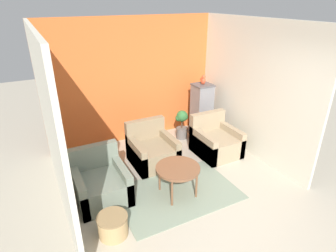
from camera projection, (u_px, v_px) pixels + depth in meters
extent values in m
plane|color=#B2A893|center=(219.00, 227.00, 4.08)|extent=(20.00, 20.00, 0.00)
cube|color=orange|center=(133.00, 81.00, 6.16)|extent=(3.88, 0.06, 2.71)
cube|color=beige|center=(50.00, 126.00, 4.03)|extent=(0.06, 3.26, 2.71)
cube|color=beige|center=(252.00, 89.00, 5.62)|extent=(0.06, 3.26, 2.71)
cube|color=gray|center=(177.00, 193.00, 4.77)|extent=(2.00, 1.31, 0.01)
cylinder|color=brown|center=(178.00, 168.00, 4.56)|extent=(0.73, 0.73, 0.04)
cylinder|color=brown|center=(172.00, 193.00, 4.39)|extent=(0.04, 0.04, 0.49)
cylinder|color=brown|center=(196.00, 185.00, 4.58)|extent=(0.04, 0.04, 0.49)
cylinder|color=brown|center=(160.00, 178.00, 4.76)|extent=(0.04, 0.04, 0.49)
cylinder|color=brown|center=(183.00, 171.00, 4.94)|extent=(0.04, 0.04, 0.49)
cube|color=slate|center=(102.00, 188.00, 4.57)|extent=(0.82, 0.87, 0.42)
cube|color=slate|center=(93.00, 156.00, 4.69)|extent=(0.82, 0.14, 0.40)
cube|color=slate|center=(79.00, 191.00, 4.39)|extent=(0.12, 0.87, 0.56)
cube|color=slate|center=(122.00, 179.00, 4.68)|extent=(0.12, 0.87, 0.56)
cube|color=#9E896B|center=(216.00, 145.00, 5.90)|extent=(0.82, 0.87, 0.42)
cube|color=#9E896B|center=(207.00, 121.00, 6.02)|extent=(0.82, 0.14, 0.40)
cube|color=#9E896B|center=(203.00, 146.00, 5.72)|extent=(0.12, 0.87, 0.56)
cube|color=#9E896B|center=(230.00, 138.00, 6.01)|extent=(0.12, 0.87, 0.56)
cube|color=#8E7A5B|center=(153.00, 154.00, 5.55)|extent=(0.82, 0.87, 0.42)
cube|color=#8E7A5B|center=(145.00, 129.00, 5.67)|extent=(0.82, 0.14, 0.40)
cube|color=#8E7A5B|center=(136.00, 155.00, 5.37)|extent=(0.12, 0.87, 0.56)
cube|color=#8E7A5B|center=(169.00, 147.00, 5.66)|extent=(0.12, 0.87, 0.56)
cube|color=#555559|center=(200.00, 131.00, 6.89)|extent=(0.54, 0.54, 0.08)
cube|color=gray|center=(202.00, 109.00, 6.64)|extent=(0.41, 0.41, 1.12)
cube|color=#555559|center=(203.00, 85.00, 6.39)|extent=(0.43, 0.43, 0.03)
ellipsoid|color=#D14C2D|center=(203.00, 81.00, 6.35)|extent=(0.10, 0.13, 0.17)
sphere|color=#D14C2D|center=(204.00, 77.00, 6.30)|extent=(0.09, 0.09, 0.09)
cone|color=gold|center=(205.00, 78.00, 6.27)|extent=(0.04, 0.04, 0.04)
cone|color=#D14C2D|center=(202.00, 81.00, 6.41)|extent=(0.05, 0.11, 0.14)
cylinder|color=#66605B|center=(182.00, 133.00, 6.61)|extent=(0.26, 0.26, 0.26)
cylinder|color=brown|center=(182.00, 124.00, 6.51)|extent=(0.03, 0.03, 0.21)
sphere|color=#337038|center=(182.00, 116.00, 6.43)|extent=(0.26, 0.26, 0.26)
sphere|color=#337038|center=(179.00, 118.00, 6.44)|extent=(0.16, 0.16, 0.16)
sphere|color=#337038|center=(185.00, 117.00, 6.45)|extent=(0.14, 0.14, 0.14)
cylinder|color=tan|center=(113.00, 226.00, 3.88)|extent=(0.41, 0.41, 0.32)
cylinder|color=olive|center=(112.00, 217.00, 3.82)|extent=(0.43, 0.43, 0.02)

